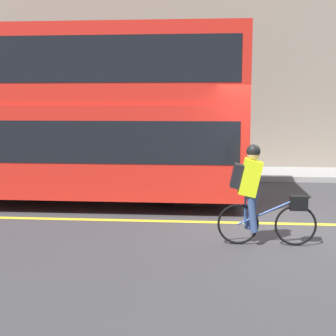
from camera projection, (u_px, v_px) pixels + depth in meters
name	position (u px, v px, depth m)	size (l,w,h in m)	color
ground_plane	(288.00, 227.00, 8.25)	(80.00, 80.00, 0.00)	#38383A
road_center_line	(286.00, 224.00, 8.46)	(50.00, 0.14, 0.01)	yellow
sidewalk_curb	(256.00, 174.00, 13.78)	(60.00, 1.96, 0.15)	gray
building_facade	(256.00, 14.00, 14.22)	(60.00, 0.30, 9.67)	gray
bus	(35.00, 109.00, 10.10)	(9.04, 2.47, 3.67)	black
cyclist_on_bike	(257.00, 191.00, 7.13)	(1.51, 0.32, 1.56)	black
trash_bin	(26.00, 154.00, 14.18)	(0.50, 0.50, 0.92)	#194C23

